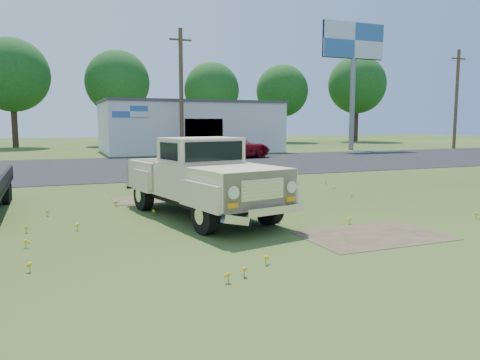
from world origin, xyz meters
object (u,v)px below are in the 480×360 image
Objects in this scene: billboard at (353,52)px; dark_sedan at (234,148)px; vintage_pickup_truck at (201,177)px; red_pickup at (235,148)px.

billboard reaches higher than dark_sedan.
vintage_pickup_truck is 1.09× the size of red_pickup.
dark_sedan is (-13.20, -5.26, -7.83)m from billboard.
billboard is at bearing -79.52° from red_pickup.
red_pickup is (8.06, 18.37, -0.30)m from vintage_pickup_truck.
billboard is 2.16× the size of red_pickup.
vintage_pickup_truck is 20.16m from dark_sedan.
vintage_pickup_truck is at bearing 148.31° from dark_sedan.
red_pickup is 1.23× the size of dark_sedan.
dark_sedan is at bearing -18.10° from red_pickup.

